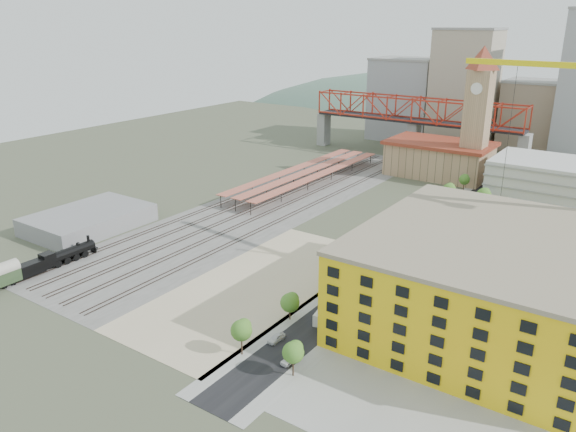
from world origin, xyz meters
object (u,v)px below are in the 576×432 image
Objects in this scene: clock_tower at (478,103)px; construction_building at (485,280)px; locomotive at (60,257)px; site_trailer_a at (326,312)px; site_trailer_b at (340,301)px; site_trailer_c at (360,285)px; site_trailer_d at (395,257)px; car_0 at (276,338)px.

clock_tower is 107.36m from construction_building.
site_trailer_a is (66.00, 15.00, -0.80)m from locomotive.
site_trailer_b is at bearing 79.11° from site_trailer_a.
site_trailer_b is at bearing -72.26° from site_trailer_c.
clock_tower is 5.34× the size of site_trailer_d.
site_trailer_a is at bearing -90.99° from site_trailer_d.
locomotive is 2.24× the size of site_trailer_d.
site_trailer_d is at bearing 91.37° from car_0.
site_trailer_d is (8.00, -82.43, -27.36)m from clock_tower.
car_0 is at bearing -93.34° from site_trailer_b.
clock_tower reaches higher than site_trailer_b.
locomotive is at bearing -172.95° from car_0.
construction_building is 5.06× the size of site_trailer_c.
site_trailer_d reaches higher than car_0.
clock_tower is 118.66m from site_trailer_a.
site_trailer_c is at bearing 88.83° from car_0.
car_0 is at bearing -87.76° from clock_tower.
site_trailer_c reaches higher than site_trailer_d.
construction_building reaches higher than site_trailer_b.
site_trailer_b is 18.63m from car_0.
clock_tower is 5.20× the size of site_trailer_c.
locomotive is 2.18× the size of site_trailer_c.
construction_building is at bearing 19.36° from site_trailer_a.
construction_building is 27.23m from site_trailer_c.
site_trailer_d is 45.73m from car_0.
locomotive is 63.05m from car_0.
locomotive is at bearing -114.02° from clock_tower.
site_trailer_c is at bearing 79.11° from site_trailer_a.
site_trailer_b is (0.00, 5.49, 0.00)m from site_trailer_a.
construction_building is 2.32× the size of locomotive.
clock_tower is 144.98m from locomotive.
site_trailer_c is at bearing 95.92° from site_trailer_b.
construction_building is 31.19m from site_trailer_a.
clock_tower is 1.03× the size of construction_building.
locomotive is 5.47× the size of car_0.
site_trailer_a is at bearing -72.26° from site_trailer_c.
car_0 is (-3.00, -18.38, -0.56)m from site_trailer_b.
clock_tower is at bearing 108.78° from construction_building.
site_trailer_b is (-26.00, -9.68, -8.18)m from construction_building.
site_trailer_a is at bearing 12.81° from locomotive.
site_trailer_b is 8.77m from site_trailer_c.
site_trailer_a is at bearing -86.03° from clock_tower.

